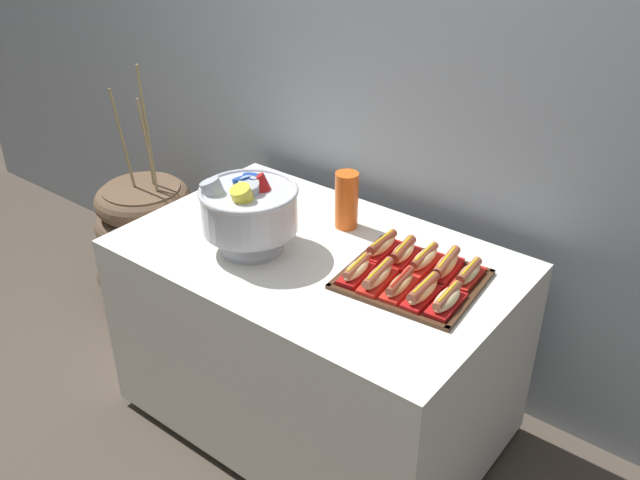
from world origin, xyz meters
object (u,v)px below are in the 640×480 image
Objects in this scene: hot_dog_1 at (378,277)px; hot_dog_9 at (469,274)px; floor_vase at (150,248)px; hot_dog_5 at (382,246)px; serving_tray at (412,280)px; hot_dog_2 at (400,285)px; punch_bowl at (249,208)px; hot_dog_4 at (447,300)px; hot_dog_6 at (403,253)px; hot_dog_3 at (423,292)px; hot_dog_7 at (424,260)px; hot_dog_0 at (356,270)px; cup_stack at (347,200)px; hot_dog_8 at (446,266)px; buffet_table at (316,337)px.

hot_dog_1 is 0.28m from hot_dog_9.
floor_vase is 6.85× the size of hot_dog_5.
serving_tray is 0.09m from hot_dog_2.
punch_bowl is (-0.52, -0.16, 0.15)m from serving_tray.
hot_dog_4 is 0.28m from hot_dog_6.
hot_dog_3 reaches higher than hot_dog_7.
hot_dog_1 reaches higher than hot_dog_0.
serving_tray is at bearing 156.44° from hot_dog_4.
hot_dog_0 is at bearing -48.58° from cup_stack.
hot_dog_9 is at bearing 95.25° from hot_dog_4.
serving_tray is 1.36× the size of punch_bowl.
hot_dog_6 is at bearing 28.19° from punch_bowl.
serving_tray is 0.09m from hot_dog_7.
hot_dog_7 is 0.53× the size of punch_bowl.
floor_vase reaches higher than hot_dog_0.
serving_tray is at bearing 34.06° from hot_dog_0.
hot_dog_0 is at bearing -145.94° from serving_tray.
hot_dog_8 is at bearing 119.69° from hot_dog_4.
hot_dog_9 is (0.07, 0.01, -0.00)m from hot_dog_8.
hot_dog_8 is (0.22, 0.02, 0.00)m from hot_dog_5.
hot_dog_8 is 0.44m from cup_stack.
hot_dog_0 is at bearing -109.20° from hot_dog_6.
floor_vase reaches higher than punch_bowl.
hot_dog_6 is 0.15m from hot_dog_8.
hot_dog_0 is (0.20, -0.05, 0.38)m from buffet_table.
hot_dog_2 is at bearing -174.75° from hot_dog_3.
hot_dog_0 reaches higher than buffet_table.
hot_dog_3 is at bearing -42.48° from serving_tray.
cup_stack reaches higher than hot_dog_5.
hot_dog_0 is 0.08m from hot_dog_1.
hot_dog_8 is (0.21, 0.18, 0.00)m from hot_dog_0.
hot_dog_9 is (0.15, 0.01, -0.00)m from hot_dog_7.
punch_bowl is at bearing -171.51° from hot_dog_2.
hot_dog_5 is 0.45m from punch_bowl.
buffet_table is 0.55m from punch_bowl.
floor_vase is 1.53m from hot_dog_2.
hot_dog_4 is at bearing 5.25° from hot_dog_2.
buffet_table is 0.58m from hot_dog_8.
hot_dog_0 is 0.41m from punch_bowl.
hot_dog_5 is 1.04× the size of hot_dog_9.
hot_dog_2 is (0.15, 0.01, -0.00)m from hot_dog_0.
punch_bowl reaches higher than hot_dog_9.
hot_dog_9 is at bearing 21.14° from punch_bowl.
buffet_table is at bearing -154.59° from hot_dog_6.
hot_dog_5 is (1.27, -0.03, 0.49)m from floor_vase.
floor_vase is 6.66× the size of hot_dog_2.
hot_dog_5 is 0.23m from hot_dog_8.
buffet_table is 6.90× the size of hot_dog_8.
hot_dog_3 is at bearing 5.25° from hot_dog_0.
hot_dog_6 is at bearing 137.52° from hot_dog_3.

